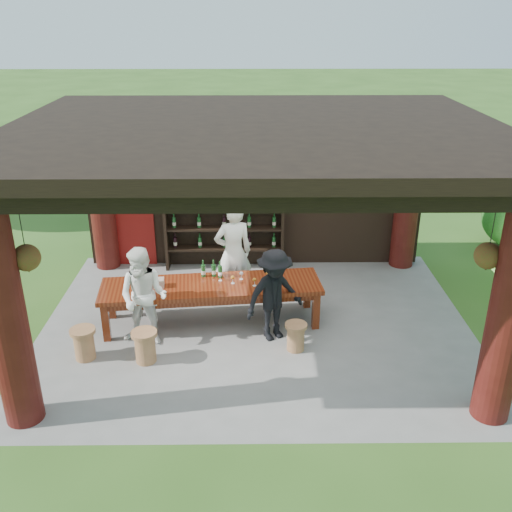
{
  "coord_description": "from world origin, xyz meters",
  "views": [
    {
      "loc": [
        -0.1,
        -8.63,
        5.11
      ],
      "look_at": [
        0.0,
        0.4,
        1.15
      ],
      "focal_mm": 40.0,
      "sensor_mm": 36.0,
      "label": 1
    }
  ],
  "objects_px": {
    "stool_near_right": "(296,336)",
    "napkin_basket": "(156,283)",
    "host": "(233,253)",
    "guest_woman": "(144,297)",
    "stool_near_left": "(145,346)",
    "stool_far_left": "(84,343)",
    "guest_man": "(274,295)",
    "wine_shelf": "(224,219)",
    "tasting_table": "(211,290)"
  },
  "relations": [
    {
      "from": "host",
      "to": "napkin_basket",
      "type": "bearing_deg",
      "value": 18.25
    },
    {
      "from": "stool_near_left",
      "to": "napkin_basket",
      "type": "distance_m",
      "value": 1.23
    },
    {
      "from": "stool_near_left",
      "to": "host",
      "type": "bearing_deg",
      "value": 56.69
    },
    {
      "from": "guest_woman",
      "to": "tasting_table",
      "type": "bearing_deg",
      "value": 43.48
    },
    {
      "from": "wine_shelf",
      "to": "stool_near_right",
      "type": "relative_size",
      "value": 5.26
    },
    {
      "from": "host",
      "to": "guest_woman",
      "type": "relative_size",
      "value": 1.16
    },
    {
      "from": "stool_far_left",
      "to": "guest_man",
      "type": "xyz_separation_m",
      "value": [
        3.0,
        0.59,
        0.52
      ]
    },
    {
      "from": "tasting_table",
      "to": "napkin_basket",
      "type": "xyz_separation_m",
      "value": [
        -0.92,
        -0.08,
        0.18
      ]
    },
    {
      "from": "tasting_table",
      "to": "host",
      "type": "relative_size",
      "value": 1.98
    },
    {
      "from": "stool_far_left",
      "to": "guest_woman",
      "type": "relative_size",
      "value": 0.32
    },
    {
      "from": "stool_far_left",
      "to": "host",
      "type": "bearing_deg",
      "value": 39.94
    },
    {
      "from": "tasting_table",
      "to": "host",
      "type": "distance_m",
      "value": 0.97
    },
    {
      "from": "wine_shelf",
      "to": "stool_far_left",
      "type": "distance_m",
      "value": 4.09
    },
    {
      "from": "wine_shelf",
      "to": "guest_man",
      "type": "relative_size",
      "value": 1.55
    },
    {
      "from": "tasting_table",
      "to": "stool_near_right",
      "type": "bearing_deg",
      "value": -32.1
    },
    {
      "from": "stool_near_left",
      "to": "stool_far_left",
      "type": "relative_size",
      "value": 1.01
    },
    {
      "from": "tasting_table",
      "to": "napkin_basket",
      "type": "bearing_deg",
      "value": -175.11
    },
    {
      "from": "host",
      "to": "stool_near_left",
      "type": "bearing_deg",
      "value": 39.49
    },
    {
      "from": "stool_near_right",
      "to": "host",
      "type": "xyz_separation_m",
      "value": [
        -1.04,
        1.71,
        0.72
      ]
    },
    {
      "from": "stool_near_left",
      "to": "napkin_basket",
      "type": "xyz_separation_m",
      "value": [
        0.05,
        1.11,
        0.54
      ]
    },
    {
      "from": "napkin_basket",
      "to": "guest_woman",
      "type": "bearing_deg",
      "value": -102.72
    },
    {
      "from": "host",
      "to": "guest_woman",
      "type": "distance_m",
      "value": 2.02
    },
    {
      "from": "guest_woman",
      "to": "napkin_basket",
      "type": "height_order",
      "value": "guest_woman"
    },
    {
      "from": "stool_far_left",
      "to": "host",
      "type": "xyz_separation_m",
      "value": [
        2.3,
        1.93,
        0.69
      ]
    },
    {
      "from": "stool_far_left",
      "to": "napkin_basket",
      "type": "relative_size",
      "value": 2.02
    },
    {
      "from": "stool_near_left",
      "to": "stool_near_right",
      "type": "bearing_deg",
      "value": 7.41
    },
    {
      "from": "stool_far_left",
      "to": "guest_woman",
      "type": "height_order",
      "value": "guest_woman"
    },
    {
      "from": "stool_far_left",
      "to": "tasting_table",
      "type": "bearing_deg",
      "value": 29.39
    },
    {
      "from": "stool_near_right",
      "to": "napkin_basket",
      "type": "xyz_separation_m",
      "value": [
        -2.32,
        0.8,
        0.57
      ]
    },
    {
      "from": "wine_shelf",
      "to": "host",
      "type": "xyz_separation_m",
      "value": [
        0.23,
        -1.5,
        -0.12
      ]
    },
    {
      "from": "wine_shelf",
      "to": "tasting_table",
      "type": "relative_size",
      "value": 0.64
    },
    {
      "from": "napkin_basket",
      "to": "stool_near_left",
      "type": "bearing_deg",
      "value": -92.37
    },
    {
      "from": "wine_shelf",
      "to": "stool_near_right",
      "type": "distance_m",
      "value": 3.56
    },
    {
      "from": "guest_man",
      "to": "napkin_basket",
      "type": "relative_size",
      "value": 6.12
    },
    {
      "from": "guest_woman",
      "to": "stool_far_left",
      "type": "bearing_deg",
      "value": -139.13
    },
    {
      "from": "wine_shelf",
      "to": "napkin_basket",
      "type": "relative_size",
      "value": 9.52
    },
    {
      "from": "wine_shelf",
      "to": "host",
      "type": "distance_m",
      "value": 1.52
    },
    {
      "from": "stool_near_left",
      "to": "host",
      "type": "relative_size",
      "value": 0.27
    },
    {
      "from": "stool_near_left",
      "to": "stool_near_right",
      "type": "distance_m",
      "value": 2.39
    },
    {
      "from": "tasting_table",
      "to": "stool_near_left",
      "type": "bearing_deg",
      "value": -129.18
    },
    {
      "from": "host",
      "to": "guest_man",
      "type": "height_order",
      "value": "host"
    },
    {
      "from": "stool_near_left",
      "to": "guest_man",
      "type": "height_order",
      "value": "guest_man"
    },
    {
      "from": "stool_near_right",
      "to": "guest_woman",
      "type": "bearing_deg",
      "value": 173.87
    },
    {
      "from": "stool_far_left",
      "to": "stool_near_right",
      "type": "bearing_deg",
      "value": 3.67
    },
    {
      "from": "host",
      "to": "napkin_basket",
      "type": "relative_size",
      "value": 7.47
    },
    {
      "from": "stool_near_left",
      "to": "wine_shelf",
      "type": "bearing_deg",
      "value": 72.63
    },
    {
      "from": "guest_woman",
      "to": "napkin_basket",
      "type": "relative_size",
      "value": 6.42
    },
    {
      "from": "wine_shelf",
      "to": "napkin_basket",
      "type": "distance_m",
      "value": 2.65
    },
    {
      "from": "stool_near_right",
      "to": "napkin_basket",
      "type": "bearing_deg",
      "value": 160.99
    },
    {
      "from": "stool_far_left",
      "to": "guest_woman",
      "type": "xyz_separation_m",
      "value": [
        0.9,
        0.48,
        0.56
      ]
    }
  ]
}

